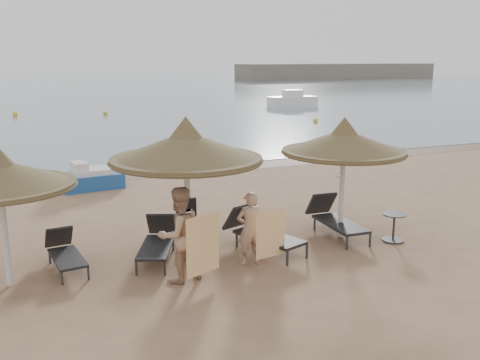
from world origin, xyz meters
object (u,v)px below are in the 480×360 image
Objects in this scene: palapa_center at (186,148)px; palapa_right at (344,142)px; person_left at (179,227)px; lounger_far_right at (334,218)px; person_right at (250,223)px; lounger_near_right at (260,231)px; lounger_far_left at (65,252)px; pedal_boat at (90,178)px; lounger_near_left at (158,240)px; side_table at (394,228)px.

palapa_center is 1.07× the size of palapa_right.
lounger_far_right is at bearing -178.41° from person_left.
person_left is 1.59m from person_right.
lounger_far_left is at bearing 152.24° from lounger_near_right.
palapa_right reaches higher than pedal_boat.
lounger_near_left is at bearing 175.07° from palapa_right.
lounger_near_right is at bearing -179.88° from palapa_right.
palapa_right is 4.52m from person_left.
lounger_near_right is 3.15m from side_table.
palapa_center is 5.26m from side_table.
lounger_far_right is (-0.03, 0.22, -1.86)m from palapa_right.
pedal_boat is at bearing -100.71° from person_left.
lounger_far_left is 0.87× the size of lounger_near_left.
palapa_center is at bearing -132.72° from person_left.
person_right is (1.56, 0.24, -0.18)m from person_left.
lounger_far_right reaches higher than lounger_near_left.
pedal_boat is (-4.78, 7.25, -1.93)m from palapa_right.
lounger_near_left reaches higher than lounger_far_left.
lounger_near_left is 1.53m from person_left.
pedal_boat is (-2.68, 7.25, -0.08)m from lounger_near_right.
lounger_far_left is at bearing 161.63° from palapa_center.
palapa_center is at bearing -89.08° from pedal_boat.
palapa_center is 1.73× the size of person_right.
lounger_near_left is 6.89m from pedal_boat.
person_right is at bearing -11.60° from lounger_near_left.
person_left is (-4.21, -1.21, 0.67)m from lounger_far_right.
palapa_center reaches higher than palapa_right.
lounger_far_right is at bearing -13.67° from lounger_near_right.
side_table is at bearing -177.06° from person_right.
lounger_far_right is 3.10× the size of side_table.
lounger_far_left is at bearing -108.26° from pedal_boat.
lounger_far_left is 0.83× the size of lounger_far_right.
person_right is (1.64, -1.12, 0.52)m from lounger_near_left.
lounger_near_right is at bearing 13.24° from lounger_near_left.
pedal_boat reaches higher than lounger_near_left.
palapa_center reaches higher than pedal_boat.
lounger_far_left is 3.78m from person_right.
lounger_near_right is (1.72, 0.22, -2.01)m from palapa_center.
side_table is at bearing -33.49° from lounger_near_right.
person_left is 1.05× the size of pedal_boat.
person_left reaches higher than person_right.
person_left is (1.95, -1.56, 0.74)m from lounger_far_left.
person_right is at bearing -147.76° from lounger_near_right.
palapa_right is at bearing 142.10° from side_table.
palapa_center is 1.61m from person_left.
lounger_far_right is 8.48m from pedal_boat.
person_right reaches higher than lounger_far_right.
pedal_boat is (-2.10, 8.00, -0.56)m from person_right.
lounger_near_left is 5.39m from side_table.
lounger_far_left is at bearing -162.98° from lounger_near_left.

